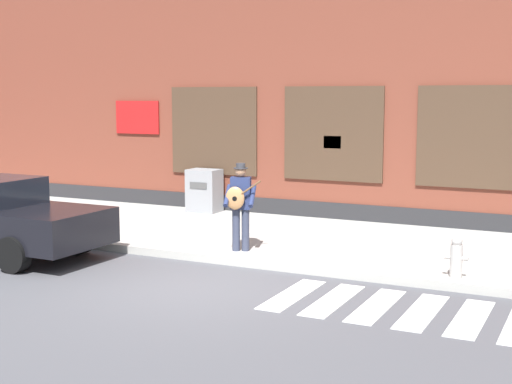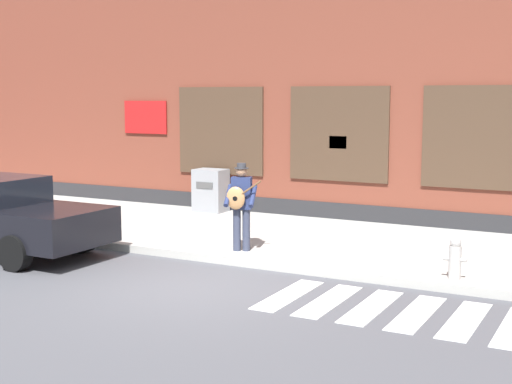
% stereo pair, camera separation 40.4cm
% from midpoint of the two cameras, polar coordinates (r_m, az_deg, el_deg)
% --- Properties ---
extents(ground_plane, '(160.00, 160.00, 0.00)m').
position_cam_midpoint_polar(ground_plane, '(11.88, -5.63, -7.55)').
color(ground_plane, '#4C4C51').
extents(sidewalk, '(28.00, 4.85, 0.15)m').
position_cam_midpoint_polar(sidewalk, '(15.27, 2.20, -3.80)').
color(sidewalk, '#ADAAA3').
rests_on(sidewalk, ground).
extents(building_backdrop, '(28.00, 4.06, 8.48)m').
position_cam_midpoint_polar(building_backdrop, '(19.13, 7.75, 10.96)').
color(building_backdrop, brown).
rests_on(building_backdrop, ground).
extents(crosswalk, '(5.20, 1.90, 0.01)m').
position_cam_midpoint_polar(crosswalk, '(10.64, 13.90, -9.53)').
color(crosswalk, silver).
rests_on(crosswalk, ground).
extents(busker, '(0.78, 0.66, 1.70)m').
position_cam_midpoint_polar(busker, '(13.60, -2.15, -0.79)').
color(busker, '#33384C').
rests_on(busker, sidewalk).
extents(utility_box, '(0.81, 0.61, 1.10)m').
position_cam_midpoint_polar(utility_box, '(18.42, -4.79, 0.12)').
color(utility_box, gray).
rests_on(utility_box, sidewalk).
extents(fire_hydrant, '(0.38, 0.20, 0.70)m').
position_cam_midpoint_polar(fire_hydrant, '(12.11, 14.82, -5.05)').
color(fire_hydrant, '#B2ADA8').
rests_on(fire_hydrant, sidewalk).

